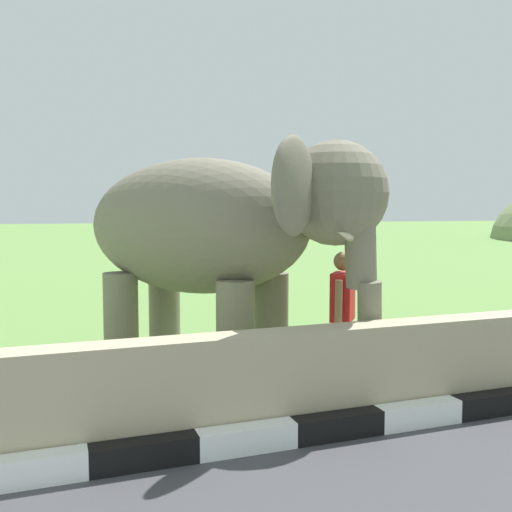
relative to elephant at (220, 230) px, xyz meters
name	(u,v)px	position (x,y,z in m)	size (l,w,h in m)	color
barrier_parapet	(150,397)	(-1.17, -1.80, -1.40)	(28.00, 0.36, 1.00)	tan
elephant	(220,230)	(0.00, 0.00, 0.00)	(3.77, 3.88, 2.91)	slate
person_handler	(343,312)	(1.33, -0.70, -0.98)	(0.48, 0.57, 1.66)	navy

